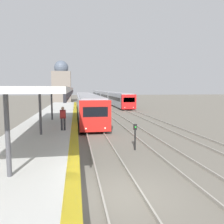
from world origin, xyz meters
TOP-DOWN VIEW (x-y plane):
  - ground_plane at (0.00, 0.00)m, footprint 240.00×240.00m
  - track_platform_line at (0.00, 0.00)m, footprint 1.51×120.00m
  - track_middle_line at (3.75, 0.00)m, footprint 1.51×120.00m
  - station_platform at (-3.83, 0.00)m, footprint 4.72×80.00m
  - platform_canopy at (-3.78, 6.87)m, footprint 4.00×16.94m
  - person_on_platform at (-2.50, 8.07)m, footprint 0.40×0.40m
  - train_near at (0.00, 26.61)m, footprint 2.66×32.44m
  - train_far at (7.50, 61.25)m, footprint 2.60×64.15m
  - signal_post_near at (2.05, 5.56)m, footprint 0.20×0.21m
  - distant_domed_building at (-5.52, 56.91)m, footprint 5.17×5.17m

SIDE VIEW (x-z plane):
  - ground_plane at x=0.00m, z-range 0.00..0.00m
  - track_platform_line at x=0.00m, z-range 0.00..0.15m
  - track_middle_line at x=3.75m, z-range 0.00..0.15m
  - station_platform at x=-3.83m, z-range 0.00..0.93m
  - signal_post_near at x=2.05m, z-range 0.21..1.87m
  - train_far at x=7.50m, z-range 0.17..3.10m
  - train_near at x=0.00m, z-range 0.17..3.18m
  - person_on_platform at x=-2.50m, z-range 1.09..2.75m
  - platform_canopy at x=-3.78m, z-range 2.31..5.32m
  - distant_domed_building at x=-5.52m, z-range -0.38..11.30m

